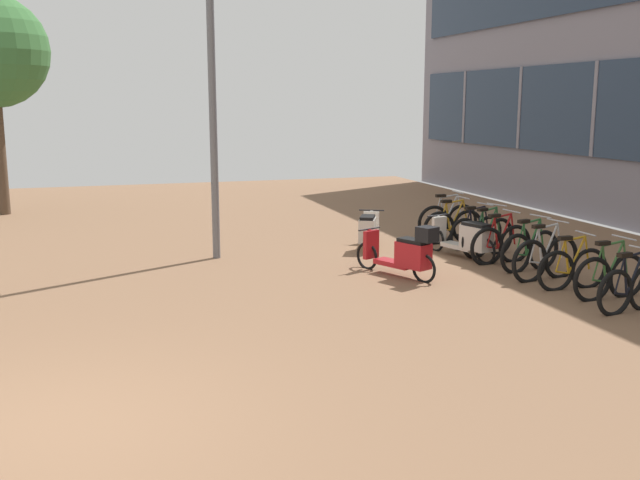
% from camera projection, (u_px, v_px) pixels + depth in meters
% --- Properties ---
extents(ground, '(21.00, 40.00, 0.13)m').
position_uv_depth(ground, '(198.00, 417.00, 6.84)').
color(ground, '#2B2824').
extents(bicycle_rack_00, '(1.28, 0.48, 0.93)m').
position_uv_depth(bicycle_rack_00, '(630.00, 289.00, 10.11)').
color(bicycle_rack_00, black).
rests_on(bicycle_rack_00, ground).
extents(bicycle_rack_01, '(1.34, 0.48, 0.96)m').
position_uv_depth(bicycle_rack_01, '(610.00, 277.00, 10.78)').
color(bicycle_rack_01, black).
rests_on(bicycle_rack_01, ground).
extents(bicycle_rack_02, '(1.28, 0.48, 0.92)m').
position_uv_depth(bicycle_rack_02, '(572.00, 269.00, 11.35)').
color(bicycle_rack_02, black).
rests_on(bicycle_rack_02, ground).
extents(bicycle_rack_03, '(1.42, 0.48, 1.01)m').
position_uv_depth(bicycle_rack_03, '(545.00, 258.00, 11.95)').
color(bicycle_rack_03, black).
rests_on(bicycle_rack_03, ground).
extents(bicycle_rack_04, '(1.35, 0.47, 0.99)m').
position_uv_depth(bicycle_rack_04, '(530.00, 251.00, 12.61)').
color(bicycle_rack_04, black).
rests_on(bicycle_rack_04, ground).
extents(bicycle_rack_05, '(1.34, 0.48, 0.99)m').
position_uv_depth(bicycle_rack_05, '(501.00, 244.00, 13.18)').
color(bicycle_rack_05, black).
rests_on(bicycle_rack_05, ground).
extents(bicycle_rack_06, '(1.34, 0.53, 1.01)m').
position_uv_depth(bicycle_rack_06, '(488.00, 237.00, 13.83)').
color(bicycle_rack_06, black).
rests_on(bicycle_rack_06, ground).
extents(bicycle_rack_07, '(1.29, 0.48, 0.93)m').
position_uv_depth(bicycle_rack_07, '(476.00, 232.00, 14.48)').
color(bicycle_rack_07, black).
rests_on(bicycle_rack_07, ground).
extents(bicycle_rack_08, '(1.39, 0.48, 0.99)m').
position_uv_depth(bicycle_rack_08, '(453.00, 227.00, 15.05)').
color(bicycle_rack_08, black).
rests_on(bicycle_rack_08, ground).
extents(bicycle_rack_09, '(1.42, 0.48, 1.02)m').
position_uv_depth(bicycle_rack_09, '(448.00, 221.00, 15.73)').
color(bicycle_rack_09, black).
rests_on(bicycle_rack_09, ground).
extents(scooter_near, '(0.90, 1.49, 0.73)m').
position_uv_depth(scooter_near, '(368.00, 231.00, 14.42)').
color(scooter_near, black).
rests_on(scooter_near, ground).
extents(scooter_mid, '(0.96, 1.66, 0.94)m').
position_uv_depth(scooter_mid, '(405.00, 253.00, 12.07)').
color(scooter_mid, black).
rests_on(scooter_mid, ground).
extents(scooter_far, '(0.77, 1.78, 0.75)m').
position_uv_depth(scooter_far, '(467.00, 238.00, 13.56)').
color(scooter_far, black).
rests_on(scooter_far, ground).
extents(lamp_post, '(0.20, 0.52, 6.34)m').
position_uv_depth(lamp_post, '(212.00, 67.00, 13.03)').
color(lamp_post, slate).
rests_on(lamp_post, ground).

